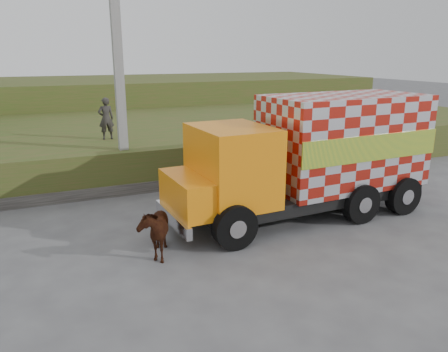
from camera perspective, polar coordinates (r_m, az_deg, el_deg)
name	(u,v)px	position (r m, az deg, el deg)	size (l,w,h in m)	color
ground	(195,232)	(12.11, -3.75, -7.34)	(120.00, 120.00, 0.00)	#474749
embankment	(124,141)	(21.23, -12.90, 4.49)	(40.00, 12.00, 1.50)	#344F1A
embankment_far	(91,101)	(32.89, -16.94, 9.39)	(40.00, 12.00, 3.00)	#344F1A
retaining_strip	(99,191)	(15.50, -16.03, -1.94)	(16.00, 0.50, 0.40)	#595651
utility_pole	(119,74)	(15.37, -13.57, 12.82)	(1.20, 0.30, 8.00)	gray
cargo_truck	(313,155)	(13.19, 11.59, 2.67)	(8.09, 3.08, 3.56)	black
cow	(154,229)	(10.72, -9.15, -6.89)	(0.70, 1.54, 1.30)	black
pedestrian	(106,118)	(17.63, -15.15, 7.26)	(0.59, 0.39, 1.62)	#2F2C2A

